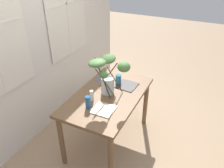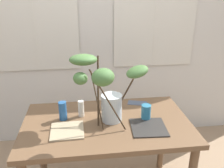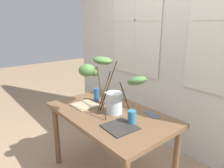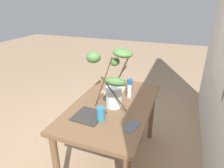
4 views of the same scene
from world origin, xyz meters
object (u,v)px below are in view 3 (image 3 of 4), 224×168
Objects in this scene: dining_table at (110,122)px; vase_with_branches at (110,85)px; drinking_glass_blue_right at (132,117)px; drinking_glass_blue_left at (96,95)px; pillar_candle at (107,98)px; plate_square_left at (85,105)px; plate_square_right at (120,127)px.

dining_table is 0.39m from vase_with_branches.
dining_table is 0.35m from drinking_glass_blue_right.
drinking_glass_blue_right is at bearing -7.00° from drinking_glass_blue_left.
drinking_glass_blue_left is at bearing -165.98° from pillar_candle.
vase_with_branches is at bearing 17.99° from plate_square_left.
plate_square_left is 0.93× the size of plate_square_right.
plate_square_right is at bearing -2.90° from plate_square_left.
vase_with_branches reaches higher than drinking_glass_blue_left.
plate_square_left is 0.25m from pillar_candle.
plate_square_right is (0.29, -0.13, -0.28)m from vase_with_branches.
drinking_glass_blue_right is 0.52× the size of plate_square_left.
vase_with_branches reaches higher than plate_square_left.
drinking_glass_blue_left reaches higher than plate_square_right.
vase_with_branches is 0.38m from drinking_glass_blue_right.
dining_table is 5.05× the size of plate_square_right.
pillar_candle is (-0.20, 0.11, -0.22)m from vase_with_branches.
drinking_glass_blue_left is at bearing 167.17° from vase_with_branches.
drinking_glass_blue_left is (-0.34, 0.08, 0.18)m from dining_table.
drinking_glass_blue_left is at bearing 166.56° from dining_table.
drinking_glass_blue_right is 0.62m from plate_square_left.
pillar_candle reaches higher than dining_table.
pillar_candle is (-0.19, 0.12, 0.17)m from dining_table.
vase_with_branches is 4.30× the size of drinking_glass_blue_left.
plate_square_left is at bearing -170.77° from drinking_glass_blue_right.
dining_table is at bearing 18.18° from plate_square_left.
vase_with_branches reaches higher than dining_table.
plate_square_right is at bearing -26.39° from pillar_candle.
drinking_glass_blue_right is at bearing 9.23° from plate_square_left.
drinking_glass_blue_right is (0.30, -0.00, -0.22)m from vase_with_branches.
pillar_candle is (-0.50, 0.11, 0.01)m from drinking_glass_blue_right.
drinking_glass_blue_left is at bearing 173.00° from drinking_glass_blue_right.
plate_square_left reaches higher than plate_square_right.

